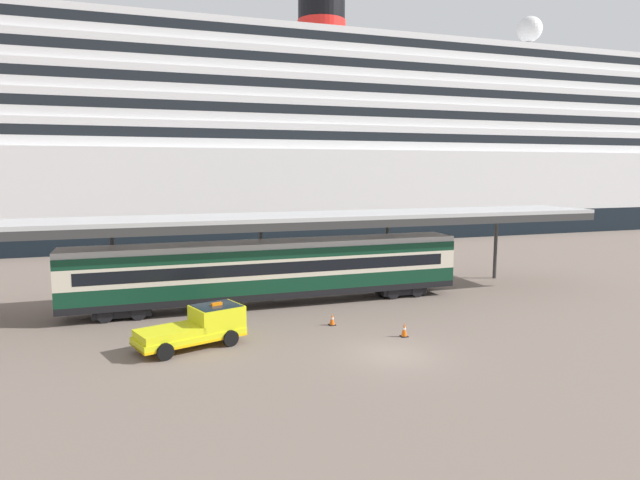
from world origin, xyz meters
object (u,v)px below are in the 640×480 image
at_px(traffic_cone_near, 404,330).
at_px(train_carriage, 271,269).
at_px(service_truck, 200,326).
at_px(traffic_cone_mid, 332,319).
at_px(cruise_ship, 314,148).

bearing_deg(traffic_cone_near, train_carriage, 119.03).
xyz_separation_m(service_truck, traffic_cone_mid, (7.37, 1.26, -0.66)).
distance_m(service_truck, traffic_cone_mid, 7.51).
height_order(cruise_ship, train_carriage, cruise_ship).
distance_m(cruise_ship, service_truck, 53.99).
xyz_separation_m(cruise_ship, traffic_cone_mid, (-14.35, -47.02, -11.27)).
xyz_separation_m(train_carriage, traffic_cone_mid, (2.10, -5.63, -1.98)).
xyz_separation_m(traffic_cone_near, traffic_cone_mid, (-2.80, 3.21, -0.04)).
bearing_deg(train_carriage, service_truck, -127.44).
relative_size(service_truck, traffic_cone_mid, 8.30).
bearing_deg(traffic_cone_mid, cruise_ship, 73.03).
xyz_separation_m(cruise_ship, service_truck, (-21.72, -48.28, -10.61)).
relative_size(train_carriage, traffic_cone_near, 33.41).
height_order(cruise_ship, traffic_cone_mid, cruise_ship).
distance_m(service_truck, traffic_cone_near, 10.38).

